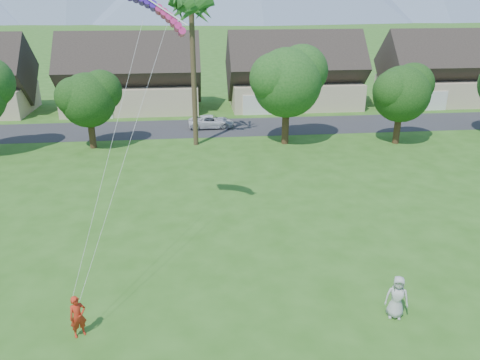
{
  "coord_description": "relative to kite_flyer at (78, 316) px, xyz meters",
  "views": [
    {
      "loc": [
        -2.33,
        -11.91,
        12.58
      ],
      "look_at": [
        0.0,
        10.0,
        3.8
      ],
      "focal_mm": 35.0,
      "sensor_mm": 36.0,
      "label": 1
    }
  ],
  "objects": [
    {
      "name": "houses_row",
      "position": [
        7.54,
        39.38,
        2.55
      ],
      "size": [
        72.75,
        8.19,
        8.86
      ],
      "color": "beige",
      "rests_on": "ground"
    },
    {
      "name": "parked_car",
      "position": [
        6.67,
        30.38,
        -0.26
      ],
      "size": [
        4.58,
        2.15,
        1.27
      ],
      "primitive_type": "imported",
      "rotation": [
        0.0,
        0.0,
        1.58
      ],
      "color": "silver",
      "rests_on": "ground"
    },
    {
      "name": "street",
      "position": [
        7.04,
        30.38,
        -0.89
      ],
      "size": [
        90.0,
        7.0,
        0.01
      ],
      "primitive_type": "cube",
      "color": "#2D2D30",
      "rests_on": "ground"
    },
    {
      "name": "watcher",
      "position": [
        12.86,
        -0.2,
        0.07
      ],
      "size": [
        1.08,
        0.88,
        1.92
      ],
      "primitive_type": "imported",
      "rotation": [
        0.0,
        0.0,
        -0.33
      ],
      "color": "#B5B4B0",
      "rests_on": "ground"
    },
    {
      "name": "tree_row",
      "position": [
        5.9,
        24.3,
        4.0
      ],
      "size": [
        62.27,
        6.67,
        8.45
      ],
      "color": "#47301C",
      "rests_on": "ground"
    },
    {
      "name": "kite_flyer",
      "position": [
        0.0,
        0.0,
        0.0
      ],
      "size": [
        0.78,
        0.7,
        1.78
      ],
      "primitive_type": "imported",
      "rotation": [
        0.0,
        0.0,
        0.53
      ],
      "color": "red",
      "rests_on": "ground"
    },
    {
      "name": "parafoil_kite",
      "position": [
        3.26,
        8.15,
        11.09
      ],
      "size": [
        3.49,
        1.13,
        0.5
      ],
      "rotation": [
        0.0,
        0.0,
        -0.08
      ],
      "color": "#4418B5",
      "rests_on": "ground"
    },
    {
      "name": "fan_palm",
      "position": [
        5.04,
        24.88,
        10.91
      ],
      "size": [
        3.0,
        3.0,
        13.8
      ],
      "color": "#4C3D26",
      "rests_on": "ground"
    }
  ]
}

